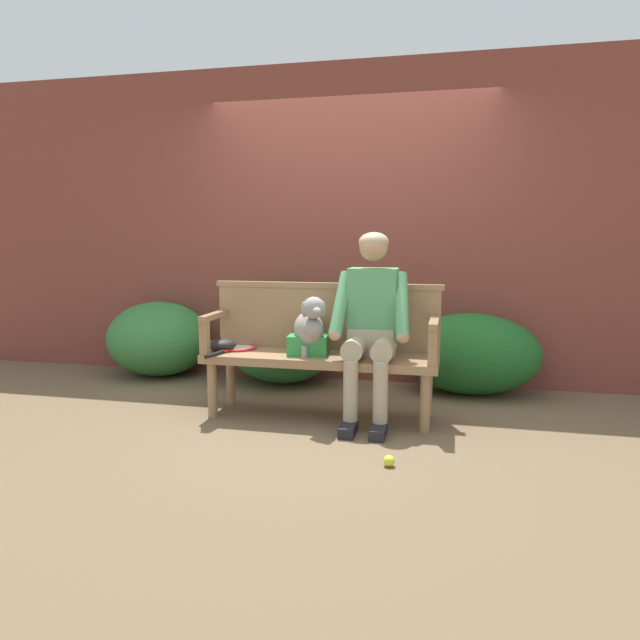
# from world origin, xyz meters

# --- Properties ---
(ground_plane) EXTENTS (40.00, 40.00, 0.00)m
(ground_plane) POSITION_xyz_m (0.00, 0.00, 0.00)
(ground_plane) COLOR brown
(brick_garden_fence) EXTENTS (8.00, 0.30, 2.79)m
(brick_garden_fence) POSITION_xyz_m (0.00, 1.29, 1.40)
(brick_garden_fence) COLOR brown
(brick_garden_fence) RESTS_ON ground
(hedge_bush_far_left) EXTENTS (0.97, 0.88, 0.70)m
(hedge_bush_far_left) POSITION_xyz_m (-1.77, 0.91, 0.35)
(hedge_bush_far_left) COLOR #337538
(hedge_bush_far_left) RESTS_ON ground
(hedge_bush_mid_right) EXTENTS (1.08, 0.85, 0.91)m
(hedge_bush_mid_right) POSITION_xyz_m (-0.56, 0.89, 0.45)
(hedge_bush_mid_right) COLOR #337538
(hedge_bush_mid_right) RESTS_ON ground
(hedge_bush_mid_left) EXTENTS (1.13, 0.69, 0.67)m
(hedge_bush_mid_left) POSITION_xyz_m (1.07, 0.88, 0.34)
(hedge_bush_mid_left) COLOR #1E5B23
(hedge_bush_mid_left) RESTS_ON ground
(garden_bench) EXTENTS (1.68, 0.48, 0.46)m
(garden_bench) POSITION_xyz_m (0.00, 0.00, 0.40)
(garden_bench) COLOR #93704C
(garden_bench) RESTS_ON ground
(bench_backrest) EXTENTS (1.72, 0.06, 0.50)m
(bench_backrest) POSITION_xyz_m (0.00, 0.21, 0.71)
(bench_backrest) COLOR #93704C
(bench_backrest) RESTS_ON garden_bench
(bench_armrest_left_end) EXTENTS (0.06, 0.48, 0.28)m
(bench_armrest_left_end) POSITION_xyz_m (-0.80, -0.09, 0.66)
(bench_armrest_left_end) COLOR #93704C
(bench_armrest_left_end) RESTS_ON garden_bench
(bench_armrest_right_end) EXTENTS (0.06, 0.48, 0.28)m
(bench_armrest_right_end) POSITION_xyz_m (0.80, -0.09, 0.66)
(bench_armrest_right_end) COLOR #93704C
(bench_armrest_right_end) RESTS_ON garden_bench
(person_seated) EXTENTS (0.56, 0.64, 1.33)m
(person_seated) POSITION_xyz_m (0.37, -0.01, 0.73)
(person_seated) COLOR black
(person_seated) RESTS_ON ground
(dog_on_bench) EXTENTS (0.33, 0.42, 0.43)m
(dog_on_bench) POSITION_xyz_m (-0.06, -0.05, 0.68)
(dog_on_bench) COLOR gray
(dog_on_bench) RESTS_ON garden_bench
(tennis_racket) EXTENTS (0.34, 0.58, 0.03)m
(tennis_racket) POSITION_xyz_m (-0.66, 0.05, 0.47)
(tennis_racket) COLOR red
(tennis_racket) RESTS_ON garden_bench
(baseball_glove) EXTENTS (0.27, 0.25, 0.09)m
(baseball_glove) POSITION_xyz_m (-0.74, -0.04, 0.50)
(baseball_glove) COLOR black
(baseball_glove) RESTS_ON garden_bench
(sports_bag) EXTENTS (0.30, 0.23, 0.14)m
(sports_bag) POSITION_xyz_m (-0.08, -0.01, 0.53)
(sports_bag) COLOR #2D8E42
(sports_bag) RESTS_ON garden_bench
(tennis_ball) EXTENTS (0.07, 0.07, 0.07)m
(tennis_ball) POSITION_xyz_m (0.59, -0.83, 0.03)
(tennis_ball) COLOR #CCDB33
(tennis_ball) RESTS_ON ground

